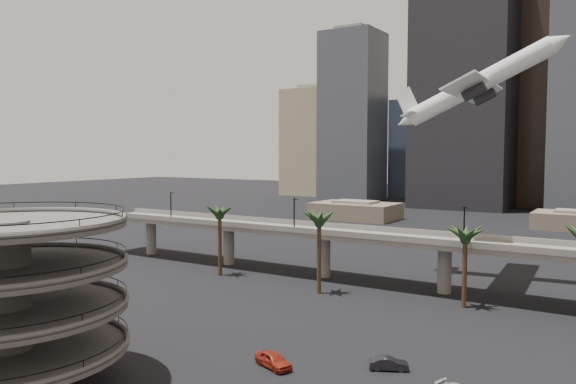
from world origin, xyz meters
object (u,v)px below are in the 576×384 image
Objects in this scene: overpass at (381,242)px; airborne_jet at (477,85)px; parking_ramp at (7,288)px; car_b at (389,364)px; car_a at (273,360)px.

overpass is 4.29× the size of airborne_jet.
car_b is at bearing 39.75° from parking_ramp.
overpass is 27.06× the size of car_a.
overpass is 39.05m from car_b.
airborne_jet is (25.29, 72.06, 24.69)m from parking_ramp.
airborne_jet is at bearing 46.74° from overpass.
overpass is at bearing 27.50° from car_a.
airborne_jet is 6.31× the size of car_a.
parking_ramp is 80.26m from airborne_jet.
parking_ramp is at bearing 155.16° from car_a.
overpass reaches higher than car_a.
overpass is 32.57m from airborne_jet.
parking_ramp is at bearing 102.33° from car_b.
airborne_jet reaches higher than overpass.
airborne_jet reaches higher than car_a.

